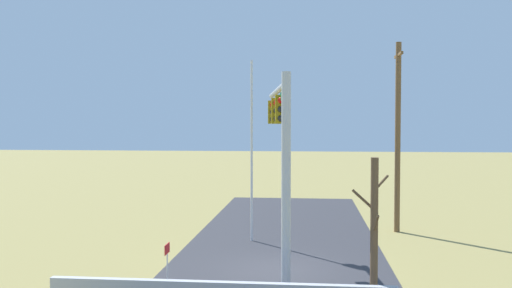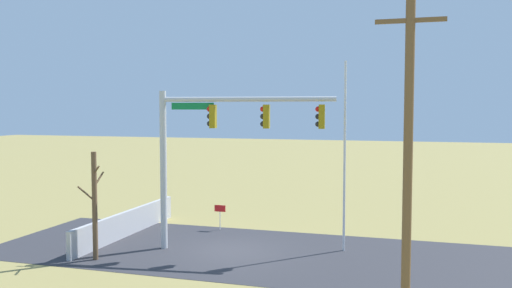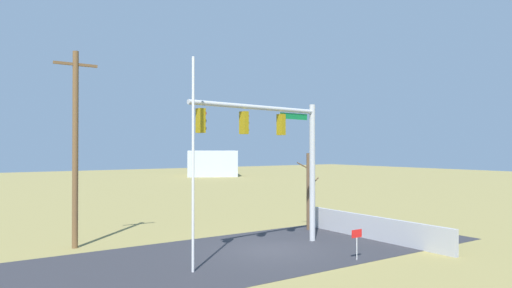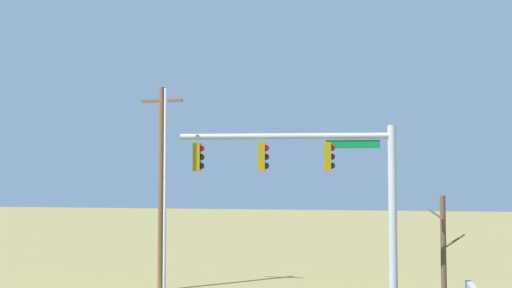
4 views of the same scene
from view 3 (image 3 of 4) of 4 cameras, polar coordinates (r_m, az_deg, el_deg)
name	(u,v)px [view 3 (image 3 of 4)]	position (r m, az deg, el deg)	size (l,w,h in m)	color
ground_plane	(271,250)	(20.59, 1.86, -13.15)	(160.00, 160.00, 0.00)	olive
road_surface	(189,262)	(18.58, -8.49, -14.52)	(28.00, 8.00, 0.01)	#2D2D33
sidewalk_corner	(328,238)	(23.30, 9.00, -11.66)	(6.00, 6.00, 0.01)	#B7B5AD
retaining_fence	(374,228)	(23.33, 14.67, -10.20)	(0.20, 8.77, 1.15)	#A8A8AD
signal_mast	(281,143)	(20.62, 3.12, 0.15)	(7.24, 1.18, 6.63)	#B2B5BA
flagpole	(193,164)	(16.59, -7.93, -2.53)	(0.10, 0.10, 7.83)	silver
utility_pole	(75,146)	(21.99, -21.80, -0.19)	(1.90, 0.26, 8.90)	brown
bare_tree	(308,190)	(25.25, 6.61, -5.82)	(1.27, 1.02, 4.23)	brown
open_sign	(357,237)	(19.01, 12.58, -11.41)	(0.56, 0.04, 1.22)	silver
distant_building	(212,163)	(74.65, -5.59, -2.43)	(6.80, 7.89, 4.17)	silver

